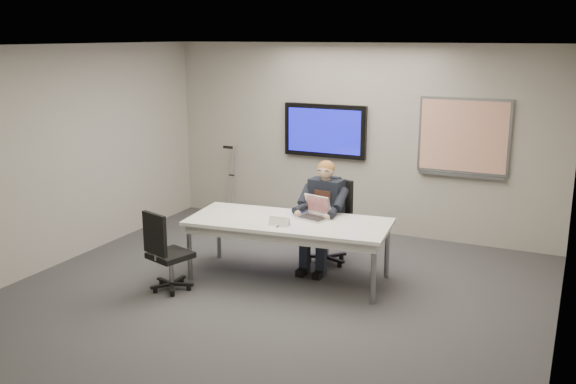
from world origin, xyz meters
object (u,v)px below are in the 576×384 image
at_px(office_chair_near, 168,266).
at_px(seated_person, 321,226).
at_px(conference_table, 289,227).
at_px(office_chair_far, 329,237).
at_px(laptop, 315,212).

relative_size(office_chair_near, seated_person, 0.71).
bearing_deg(conference_table, seated_person, 60.77).
bearing_deg(seated_person, office_chair_near, -126.29).
distance_m(conference_table, office_chair_near, 1.50).
bearing_deg(office_chair_near, seated_person, -114.79).
bearing_deg(office_chair_far, seated_person, -73.38).
bearing_deg(conference_table, office_chair_far, 66.84).
xyz_separation_m(office_chair_near, laptop, (1.35, 1.19, 0.51)).
xyz_separation_m(conference_table, laptop, (0.24, 0.24, 0.15)).
distance_m(seated_person, laptop, 0.37).
distance_m(office_chair_near, laptop, 1.86).
bearing_deg(laptop, conference_table, -118.94).
relative_size(conference_table, seated_person, 1.83).
distance_m(office_chair_far, office_chair_near, 2.16).
bearing_deg(seated_person, conference_table, -106.73).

